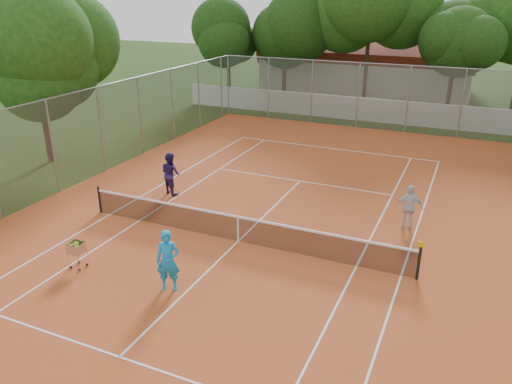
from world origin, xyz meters
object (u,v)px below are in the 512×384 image
at_px(player_far_left, 171,173).
at_px(player_far_right, 409,207).
at_px(tennis_net, 238,229).
at_px(player_near, 168,261).
at_px(ball_hopper, 77,254).
at_px(clubhouse, 368,66).

relative_size(player_far_left, player_far_right, 1.08).
relative_size(tennis_net, player_far_right, 7.18).
xyz_separation_m(player_near, ball_hopper, (-3.26, -0.14, -0.45)).
distance_m(player_near, player_far_left, 7.42).
xyz_separation_m(tennis_net, player_near, (-0.52, -3.45, 0.43)).
relative_size(tennis_net, ball_hopper, 12.69).
bearing_deg(clubhouse, player_far_right, -74.40).
bearing_deg(player_near, player_far_left, 99.89).
bearing_deg(player_near, ball_hopper, 159.78).
height_order(tennis_net, clubhouse, clubhouse).
bearing_deg(clubhouse, player_far_left, -95.47).
relative_size(player_near, player_far_right, 1.11).
relative_size(clubhouse, ball_hopper, 17.52).
bearing_deg(tennis_net, clubhouse, 93.95).
bearing_deg(player_far_left, ball_hopper, 118.05).
bearing_deg(tennis_net, ball_hopper, -136.44).
height_order(tennis_net, ball_hopper, tennis_net).
xyz_separation_m(clubhouse, player_near, (1.48, -32.45, -1.26)).
height_order(tennis_net, player_far_left, player_far_left).
xyz_separation_m(clubhouse, player_far_left, (-2.51, -26.19, -1.28)).
distance_m(tennis_net, player_far_left, 5.33).
bearing_deg(ball_hopper, clubhouse, 102.44).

